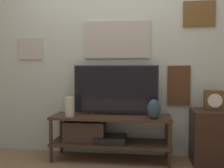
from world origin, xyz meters
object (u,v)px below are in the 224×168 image
object	(u,v)px
television	(116,89)
vase_tall_ceramic	(70,107)
vase_urn_stoneware	(154,109)
mantel_clock	(214,100)

from	to	relation	value
television	vase_tall_ceramic	distance (m)	0.58
vase_urn_stoneware	mantel_clock	bearing A→B (deg)	12.86
mantel_clock	vase_tall_ceramic	bearing A→B (deg)	-175.30
television	vase_urn_stoneware	world-z (taller)	television
vase_tall_ceramic	mantel_clock	bearing A→B (deg)	4.70
television	vase_tall_ceramic	xyz separation A→B (m)	(-0.51, -0.19, -0.19)
mantel_clock	vase_urn_stoneware	bearing A→B (deg)	-167.14
vase_tall_ceramic	mantel_clock	world-z (taller)	mantel_clock
vase_urn_stoneware	mantel_clock	world-z (taller)	mantel_clock
vase_tall_ceramic	mantel_clock	distance (m)	1.64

